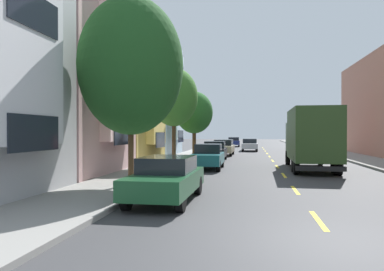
{
  "coord_description": "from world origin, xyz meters",
  "views": [
    {
      "loc": [
        -1.69,
        -7.87,
        2.23
      ],
      "look_at": [
        -6.33,
        21.89,
        1.95
      ],
      "focal_mm": 35.3,
      "sensor_mm": 36.0,
      "label": 1
    }
  ],
  "objects_px": {
    "street_tree_third": "(194,113)",
    "parked_pickup_charcoal": "(302,144)",
    "street_tree_nearest": "(131,66)",
    "parked_pickup_red": "(316,147)",
    "parked_sedan_navy": "(234,142)",
    "parked_hatchback_black": "(215,151)",
    "parked_hatchback_teal": "(208,157)",
    "delivery_box_truck": "(311,136)",
    "street_tree_second": "(174,97)",
    "parked_wagon_champagne": "(224,147)",
    "parked_wagon_sky": "(296,143)",
    "moving_silver_sedan": "(250,145)",
    "parked_sedan_forest": "(166,178)"
  },
  "relations": [
    {
      "from": "street_tree_third",
      "to": "parked_pickup_charcoal",
      "type": "relative_size",
      "value": 1.04
    },
    {
      "from": "street_tree_nearest",
      "to": "parked_pickup_charcoal",
      "type": "xyz_separation_m",
      "value": [
        10.6,
        30.84,
        -4.03
      ]
    },
    {
      "from": "parked_pickup_red",
      "to": "parked_sedan_navy",
      "type": "distance_m",
      "value": 23.02
    },
    {
      "from": "parked_pickup_red",
      "to": "parked_hatchback_black",
      "type": "relative_size",
      "value": 1.33
    },
    {
      "from": "street_tree_nearest",
      "to": "parked_hatchback_black",
      "type": "distance_m",
      "value": 15.56
    },
    {
      "from": "parked_hatchback_teal",
      "to": "delivery_box_truck",
      "type": "bearing_deg",
      "value": 3.61
    },
    {
      "from": "street_tree_second",
      "to": "parked_wagon_champagne",
      "type": "bearing_deg",
      "value": 80.67
    },
    {
      "from": "parked_sedan_navy",
      "to": "parked_wagon_sky",
      "type": "bearing_deg",
      "value": -38.25
    },
    {
      "from": "parked_wagon_sky",
      "to": "parked_hatchback_teal",
      "type": "bearing_deg",
      "value": -106.39
    },
    {
      "from": "parked_pickup_charcoal",
      "to": "moving_silver_sedan",
      "type": "xyz_separation_m",
      "value": [
        -6.0,
        -0.58,
        -0.08
      ]
    },
    {
      "from": "street_tree_second",
      "to": "parked_sedan_navy",
      "type": "relative_size",
      "value": 1.34
    },
    {
      "from": "street_tree_second",
      "to": "parked_pickup_charcoal",
      "type": "distance_m",
      "value": 24.99
    },
    {
      "from": "delivery_box_truck",
      "to": "parked_sedan_navy",
      "type": "xyz_separation_m",
      "value": [
        -6.04,
        35.07,
        -1.24
      ]
    },
    {
      "from": "parked_hatchback_black",
      "to": "parked_wagon_champagne",
      "type": "bearing_deg",
      "value": 88.03
    },
    {
      "from": "street_tree_third",
      "to": "parked_sedan_forest",
      "type": "height_order",
      "value": "street_tree_third"
    },
    {
      "from": "moving_silver_sedan",
      "to": "parked_hatchback_teal",
      "type": "bearing_deg",
      "value": -96.28
    },
    {
      "from": "parked_pickup_red",
      "to": "parked_pickup_charcoal",
      "type": "xyz_separation_m",
      "value": [
        -0.11,
        8.65,
        0.0
      ]
    },
    {
      "from": "street_tree_third",
      "to": "parked_hatchback_black",
      "type": "relative_size",
      "value": 1.38
    },
    {
      "from": "street_tree_third",
      "to": "parked_wagon_champagne",
      "type": "relative_size",
      "value": 1.16
    },
    {
      "from": "street_tree_second",
      "to": "parked_sedan_navy",
      "type": "xyz_separation_m",
      "value": [
        2.15,
        35.06,
        -3.64
      ]
    },
    {
      "from": "parked_sedan_navy",
      "to": "parked_pickup_charcoal",
      "type": "distance_m",
      "value": 15.27
    },
    {
      "from": "parked_hatchback_teal",
      "to": "moving_silver_sedan",
      "type": "relative_size",
      "value": 0.89
    },
    {
      "from": "parked_hatchback_teal",
      "to": "moving_silver_sedan",
      "type": "bearing_deg",
      "value": 83.72
    },
    {
      "from": "parked_sedan_navy",
      "to": "parked_pickup_red",
      "type": "bearing_deg",
      "value": -68.16
    },
    {
      "from": "delivery_box_truck",
      "to": "parked_sedan_forest",
      "type": "distance_m",
      "value": 12.71
    },
    {
      "from": "street_tree_nearest",
      "to": "street_tree_second",
      "type": "height_order",
      "value": "street_tree_nearest"
    },
    {
      "from": "parked_hatchback_black",
      "to": "parked_pickup_charcoal",
      "type": "height_order",
      "value": "parked_pickup_charcoal"
    },
    {
      "from": "parked_wagon_champagne",
      "to": "parked_sedan_navy",
      "type": "xyz_separation_m",
      "value": [
        -0.0,
        21.95,
        -0.05
      ]
    },
    {
      "from": "parked_wagon_champagne",
      "to": "parked_hatchback_teal",
      "type": "height_order",
      "value": "same"
    },
    {
      "from": "parked_hatchback_teal",
      "to": "parked_pickup_charcoal",
      "type": "height_order",
      "value": "parked_pickup_charcoal"
    },
    {
      "from": "street_tree_second",
      "to": "delivery_box_truck",
      "type": "height_order",
      "value": "street_tree_second"
    },
    {
      "from": "street_tree_nearest",
      "to": "parked_pickup_red",
      "type": "distance_m",
      "value": 24.96
    },
    {
      "from": "street_tree_third",
      "to": "parked_pickup_red",
      "type": "xyz_separation_m",
      "value": [
        10.72,
        5.2,
        -3.04
      ]
    },
    {
      "from": "parked_wagon_champagne",
      "to": "parked_hatchback_teal",
      "type": "bearing_deg",
      "value": -89.96
    },
    {
      "from": "parked_sedan_forest",
      "to": "delivery_box_truck",
      "type": "bearing_deg",
      "value": 60.81
    },
    {
      "from": "street_tree_third",
      "to": "parked_sedan_navy",
      "type": "bearing_deg",
      "value": 85.37
    },
    {
      "from": "parked_wagon_champagne",
      "to": "street_tree_second",
      "type": "bearing_deg",
      "value": -99.33
    },
    {
      "from": "parked_pickup_charcoal",
      "to": "street_tree_nearest",
      "type": "bearing_deg",
      "value": -108.98
    },
    {
      "from": "parked_hatchback_black",
      "to": "moving_silver_sedan",
      "type": "xyz_separation_m",
      "value": [
        2.68,
        15.37,
        -0.01
      ]
    },
    {
      "from": "parked_wagon_sky",
      "to": "street_tree_second",
      "type": "bearing_deg",
      "value": -110.52
    },
    {
      "from": "parked_pickup_red",
      "to": "parked_hatchback_black",
      "type": "xyz_separation_m",
      "value": [
        -8.79,
        -7.3,
        -0.07
      ]
    },
    {
      "from": "street_tree_nearest",
      "to": "parked_sedan_navy",
      "type": "relative_size",
      "value": 1.64
    },
    {
      "from": "parked_hatchback_teal",
      "to": "parked_pickup_charcoal",
      "type": "bearing_deg",
      "value": 69.63
    },
    {
      "from": "street_tree_nearest",
      "to": "delivery_box_truck",
      "type": "height_order",
      "value": "street_tree_nearest"
    },
    {
      "from": "parked_wagon_champagne",
      "to": "parked_pickup_charcoal",
      "type": "relative_size",
      "value": 0.89
    },
    {
      "from": "street_tree_second",
      "to": "parked_hatchback_teal",
      "type": "bearing_deg",
      "value": -10.11
    },
    {
      "from": "parked_pickup_charcoal",
      "to": "moving_silver_sedan",
      "type": "distance_m",
      "value": 6.03
    },
    {
      "from": "street_tree_nearest",
      "to": "parked_wagon_champagne",
      "type": "xyz_separation_m",
      "value": [
        2.15,
        21.61,
        -4.06
      ]
    },
    {
      "from": "street_tree_third",
      "to": "parked_sedan_navy",
      "type": "relative_size",
      "value": 1.21
    },
    {
      "from": "parked_sedan_forest",
      "to": "parked_wagon_sky",
      "type": "bearing_deg",
      "value": 77.7
    }
  ]
}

